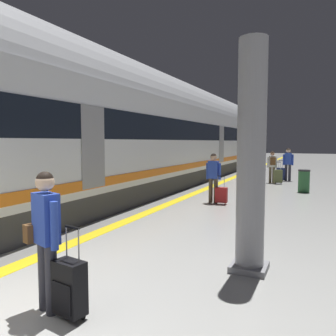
{
  "coord_description": "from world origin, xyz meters",
  "views": [
    {
      "loc": [
        3.5,
        -1.9,
        2.04
      ],
      "look_at": [
        -0.04,
        5.84,
        1.36
      ],
      "focal_mm": 35.72,
      "sensor_mm": 36.0,
      "label": 1
    }
  ],
  "objects": [
    {
      "name": "passenger_mid",
      "position": [
        0.28,
        8.75,
        0.96
      ],
      "size": [
        0.51,
        0.21,
        1.65
      ],
      "color": "brown",
      "rests_on": "ground"
    },
    {
      "name": "platform_pillar",
      "position": [
        2.53,
        3.32,
        1.72
      ],
      "size": [
        0.56,
        0.56,
        3.6
      ],
      "color": "gray",
      "rests_on": "ground"
    },
    {
      "name": "passenger_near",
      "position": [
        1.34,
        15.19,
        0.93
      ],
      "size": [
        0.47,
        0.38,
        1.58
      ],
      "color": "brown",
      "rests_on": "ground"
    },
    {
      "name": "waste_bin",
      "position": [
        2.92,
        12.53,
        0.46
      ],
      "size": [
        0.46,
        0.46,
        0.91
      ],
      "color": "#2D6638",
      "rests_on": "ground"
    },
    {
      "name": "traveller_foreground",
      "position": [
        0.57,
        1.02,
        0.98
      ],
      "size": [
        0.56,
        0.34,
        1.69
      ],
      "color": "#383842",
      "rests_on": "ground"
    },
    {
      "name": "rolling_suitcase_foreground",
      "position": [
        0.94,
        0.99,
        0.37
      ],
      "size": [
        0.41,
        0.29,
        1.07
      ],
      "color": "black",
      "rests_on": "ground"
    },
    {
      "name": "tactile_edge_band",
      "position": [
        -1.28,
        10.0,
        0.0
      ],
      "size": [
        0.56,
        80.0,
        0.01
      ],
      "primitive_type": "cube",
      "color": "slate",
      "rests_on": "ground"
    },
    {
      "name": "suitcase_far",
      "position": [
        1.65,
        16.22,
        0.37
      ],
      "size": [
        0.42,
        0.31,
        1.07
      ],
      "color": "#19234C",
      "rests_on": "ground"
    },
    {
      "name": "passenger_far",
      "position": [
        1.97,
        16.45,
        0.99
      ],
      "size": [
        0.53,
        0.22,
        1.7
      ],
      "color": "#383842",
      "rests_on": "ground"
    },
    {
      "name": "high_speed_train",
      "position": [
        -3.03,
        9.89,
        2.5
      ],
      "size": [
        2.94,
        33.44,
        4.97
      ],
      "color": "#38383D",
      "rests_on": "ground"
    },
    {
      "name": "suitcase_near",
      "position": [
        1.65,
        14.88,
        0.37
      ],
      "size": [
        0.44,
        0.35,
        1.07
      ],
      "color": "#596038",
      "rests_on": "ground"
    },
    {
      "name": "safety_line_strip",
      "position": [
        -0.98,
        10.0,
        0.0
      ],
      "size": [
        0.36,
        80.0,
        0.01
      ],
      "primitive_type": "cube",
      "color": "yellow",
      "rests_on": "ground"
    },
    {
      "name": "suitcase_mid",
      "position": [
        0.6,
        8.6,
        0.3
      ],
      "size": [
        0.39,
        0.25,
        0.94
      ],
      "color": "#A51E1E",
      "rests_on": "ground"
    }
  ]
}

